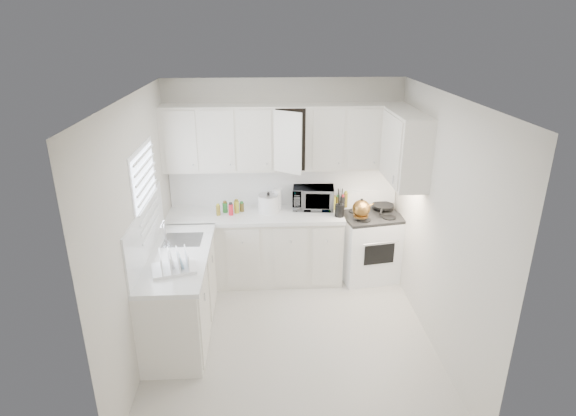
{
  "coord_description": "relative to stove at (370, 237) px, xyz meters",
  "views": [
    {
      "loc": [
        -0.27,
        -4.3,
        3.22
      ],
      "look_at": [
        0.0,
        0.7,
        1.25
      ],
      "focal_mm": 29.48,
      "sensor_mm": 36.0,
      "label": 1
    }
  ],
  "objects": [
    {
      "name": "wall_back",
      "position": [
        -1.12,
        0.3,
        0.73
      ],
      "size": [
        3.0,
        0.0,
        3.0
      ],
      "primitive_type": "plane",
      "rotation": [
        1.57,
        0.0,
        0.0
      ],
      "color": "beige",
      "rests_on": "ground"
    },
    {
      "name": "upper_cabinets_right",
      "position": [
        0.21,
        -0.48,
        0.93
      ],
      "size": [
        0.33,
        0.9,
        0.8
      ],
      "primitive_type": null,
      "color": "beige",
      "rests_on": "wall_right"
    },
    {
      "name": "ceiling",
      "position": [
        -1.12,
        -1.3,
        2.03
      ],
      "size": [
        3.2,
        3.2,
        0.0
      ],
      "primitive_type": "plane",
      "rotation": [
        3.14,
        0.0,
        0.0
      ],
      "color": "white",
      "rests_on": "ground"
    },
    {
      "name": "countertop_back",
      "position": [
        -1.51,
        -0.01,
        0.35
      ],
      "size": [
        2.24,
        0.64,
        0.05
      ],
      "primitive_type": "cube",
      "color": "silver",
      "rests_on": "lower_cabinets_back"
    },
    {
      "name": "spice_left_1",
      "position": [
        -1.9,
        0.03,
        0.44
      ],
      "size": [
        0.06,
        0.06,
        0.13
      ],
      "primitive_type": "cylinder",
      "color": "#2A7E32",
      "rests_on": "countertop_back"
    },
    {
      "name": "utensil_crock",
      "position": [
        -0.45,
        -0.15,
        0.57
      ],
      "size": [
        0.13,
        0.13,
        0.38
      ],
      "primitive_type": null,
      "rotation": [
        0.0,
        0.0,
        -0.06
      ],
      "color": "black",
      "rests_on": "countertop_back"
    },
    {
      "name": "countertop_left",
      "position": [
        -2.31,
        -1.1,
        0.35
      ],
      "size": [
        0.64,
        1.62,
        0.05
      ],
      "primitive_type": "cube",
      "color": "silver",
      "rests_on": "lower_cabinets_left"
    },
    {
      "name": "window_blinds",
      "position": [
        -2.6,
        -0.95,
        0.98
      ],
      "size": [
        0.06,
        0.96,
        1.06
      ],
      "primitive_type": null,
      "color": "white",
      "rests_on": "wall_left"
    },
    {
      "name": "spice_left_3",
      "position": [
        -1.75,
        0.03,
        0.44
      ],
      "size": [
        0.06,
        0.06,
        0.13
      ],
      "primitive_type": "cylinder",
      "color": "gold",
      "rests_on": "countertop_back"
    },
    {
      "name": "spice_left_2",
      "position": [
        -1.82,
        0.12,
        0.44
      ],
      "size": [
        0.06,
        0.06,
        0.13
      ],
      "primitive_type": "cylinder",
      "color": "red",
      "rests_on": "countertop_back"
    },
    {
      "name": "lower_cabinets_left",
      "position": [
        -2.32,
        -1.1,
        -0.12
      ],
      "size": [
        0.6,
        1.6,
        0.9
      ],
      "primitive_type": null,
      "color": "beige",
      "rests_on": "floor"
    },
    {
      "name": "spice_left_0",
      "position": [
        -1.97,
        0.12,
        0.44
      ],
      "size": [
        0.06,
        0.06,
        0.13
      ],
      "primitive_type": "cylinder",
      "color": "olive",
      "rests_on": "countertop_back"
    },
    {
      "name": "sink",
      "position": [
        -2.31,
        -0.75,
        0.5
      ],
      "size": [
        0.42,
        0.38,
        0.3
      ],
      "primitive_type": null,
      "color": "gray",
      "rests_on": "countertop_left"
    },
    {
      "name": "sauce_right_1",
      "position": [
        -0.49,
        0.1,
        0.47
      ],
      "size": [
        0.06,
        0.06,
        0.19
      ],
      "primitive_type": "cylinder",
      "color": "gold",
      "rests_on": "countertop_back"
    },
    {
      "name": "wall_left",
      "position": [
        -2.62,
        -1.3,
        0.73
      ],
      "size": [
        0.0,
        3.2,
        3.2
      ],
      "primitive_type": "plane",
      "rotation": [
        1.57,
        0.0,
        1.57
      ],
      "color": "beige",
      "rests_on": "ground"
    },
    {
      "name": "sauce_right_2",
      "position": [
        -0.43,
        0.16,
        0.47
      ],
      "size": [
        0.06,
        0.06,
        0.19
      ],
      "primitive_type": "cylinder",
      "color": "brown",
      "rests_on": "countertop_back"
    },
    {
      "name": "sauce_right_0",
      "position": [
        -0.54,
        0.16,
        0.47
      ],
      "size": [
        0.06,
        0.06,
        0.19
      ],
      "primitive_type": "cylinder",
      "color": "red",
      "rests_on": "countertop_back"
    },
    {
      "name": "tea_kettle",
      "position": [
        -0.18,
        -0.16,
        0.49
      ],
      "size": [
        0.29,
        0.25,
        0.26
      ],
      "primitive_type": null,
      "rotation": [
        0.0,
        0.0,
        -0.05
      ],
      "color": "olive",
      "rests_on": "stove"
    },
    {
      "name": "rice_cooker",
      "position": [
        -1.34,
        0.06,
        0.51
      ],
      "size": [
        0.31,
        0.31,
        0.26
      ],
      "primitive_type": null,
      "rotation": [
        0.0,
        0.0,
        -0.18
      ],
      "color": "white",
      "rests_on": "countertop_back"
    },
    {
      "name": "floor",
      "position": [
        -1.12,
        -1.3,
        -0.57
      ],
      "size": [
        3.2,
        3.2,
        0.0
      ],
      "primitive_type": "plane",
      "color": "#B8B2A8",
      "rests_on": "ground"
    },
    {
      "name": "sauce_right_3",
      "position": [
        -0.38,
        0.1,
        0.47
      ],
      "size": [
        0.06,
        0.06,
        0.19
      ],
      "primitive_type": "cylinder",
      "color": "black",
      "rests_on": "countertop_back"
    },
    {
      "name": "paper_towel",
      "position": [
        -1.22,
        0.14,
        0.51
      ],
      "size": [
        0.12,
        0.12,
        0.27
      ],
      "primitive_type": "cylinder",
      "color": "white",
      "rests_on": "countertop_back"
    },
    {
      "name": "dish_rack",
      "position": [
        -2.3,
        -1.44,
        0.49
      ],
      "size": [
        0.48,
        0.41,
        0.23
      ],
      "primitive_type": null,
      "rotation": [
        0.0,
        0.0,
        0.27
      ],
      "color": "white",
      "rests_on": "countertop_left"
    },
    {
      "name": "frying_pan",
      "position": [
        0.18,
        0.16,
        0.39
      ],
      "size": [
        0.44,
        0.56,
        0.04
      ],
      "primitive_type": null,
      "rotation": [
        0.0,
        0.0,
        -0.34
      ],
      "color": "black",
      "rests_on": "stove"
    },
    {
      "name": "upper_cabinets_back",
      "position": [
        -1.12,
        0.14,
        0.93
      ],
      "size": [
        3.0,
        0.33,
        0.8
      ],
      "primitive_type": null,
      "color": "beige",
      "rests_on": "wall_back"
    },
    {
      "name": "sauce_right_4",
      "position": [
        -0.32,
        0.16,
        0.47
      ],
      "size": [
        0.06,
        0.06,
        0.19
      ],
      "primitive_type": "cylinder",
      "color": "olive",
      "rests_on": "countertop_back"
    },
    {
      "name": "lower_cabinets_back",
      "position": [
        -1.51,
        0.0,
        -0.12
      ],
      "size": [
        2.22,
        0.6,
        0.9
      ],
      "primitive_type": null,
      "color": "beige",
      "rests_on": "floor"
    },
    {
      "name": "microwave",
      "position": [
        -0.75,
        0.16,
        0.55
      ],
      "size": [
        0.56,
        0.35,
        0.36
      ],
      "primitive_type": "imported",
      "rotation": [
        0.0,
        0.0,
        -0.1
      ],
      "color": "gray",
      "rests_on": "countertop_back"
    },
    {
      "name": "wall_right",
      "position": [
        0.38,
        -1.3,
        0.73
      ],
      "size": [
        0.0,
        3.2,
        3.2
      ],
      "primitive_type": "plane",
      "rotation": [
        1.57,
        0.0,
        -1.57
      ],
      "color": "beige",
      "rests_on": "ground"
    },
    {
      "name": "stove",
      "position": [
        0.0,
        0.0,
        0.0
      ],
      "size": [
        0.84,
        0.73,
        1.15
      ],
      "primitive_type": null,
      "rotation": [
        0.0,
        0.0,
        0.17
      ],
      "color": "white",
      "rests_on": "floor"
    },
    {
      "name": "backsplash_back",
      "position": [
        -1.12,
        0.29,
        0.65
      ],
      "size": [
        2.98,
        0.02,
        0.55
      ],
      "primitive_type": "cube",
      "color": "silver",
      "rests_on": "wall_back"
    },
    {
      "name": "spice_left_4",
      "position": [
        -1.67,
        0.12,
        0.44
      ],
      "size": [
        0.06,
        0.06,
        0.13
      ],
      "primitive_type": "cylinder",
      "color": "brown",
      "rests_on": "countertop_back"
    },
    {
      "name": "backsplash_left",
      "position": [
        -2.61,
        -1.1,
        0.65
      ],
      "size": [
        0.02,
        1.6,
        0.55
      ],
      "primitive_type": "cube",
      "color": "silver",
      "rests_on": "wall_left"
    },
    {
      "name": "wall_front",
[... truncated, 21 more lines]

